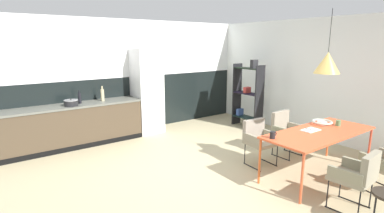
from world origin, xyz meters
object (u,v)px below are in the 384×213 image
object	(u,v)px
mug_tall_blue	(338,123)
armchair_by_stool	(359,173)
mug_wide_latte	(273,135)
fruit_bowl	(322,122)
bottle_spice_small	(102,95)
cooking_pot	(71,103)
dining_table	(319,134)
open_book	(311,130)
pendant_lamp_over_table_near	(327,63)
armchair_far_side	(258,136)
armchair_head_of_table	(285,128)
bottle_oil_tall	(80,98)
open_shelf_unit	(248,94)
refrigerator_column	(147,91)

from	to	relation	value
mug_tall_blue	armchair_by_stool	bearing A→B (deg)	-141.56
mug_wide_latte	mug_tall_blue	world-z (taller)	mug_wide_latte
fruit_bowl	mug_tall_blue	world-z (taller)	mug_tall_blue
bottle_spice_small	cooking_pot	bearing A→B (deg)	-169.07
dining_table	mug_tall_blue	xyz separation A→B (m)	(0.56, 0.00, 0.09)
open_book	fruit_bowl	bearing A→B (deg)	10.66
open_book	pendant_lamp_over_table_near	bearing A→B (deg)	-67.46
armchair_far_side	open_book	xyz separation A→B (m)	(0.35, -0.77, 0.24)
armchair_head_of_table	fruit_bowl	world-z (taller)	armchair_head_of_table
bottle_spice_small	fruit_bowl	bearing A→B (deg)	-54.37
armchair_far_side	armchair_head_of_table	bearing A→B (deg)	-175.26
mug_wide_latte	pendant_lamp_over_table_near	xyz separation A→B (m)	(0.88, -0.23, 1.02)
bottle_oil_tall	open_shelf_unit	world-z (taller)	open_shelf_unit
cooking_pot	mug_tall_blue	bearing A→B (deg)	-47.16
mug_wide_latte	bottle_spice_small	distance (m)	3.80
armchair_by_stool	open_book	size ratio (longest dim) A/B	2.62
refrigerator_column	armchair_far_side	world-z (taller)	refrigerator_column
dining_table	armchair_head_of_table	bearing A→B (deg)	68.65
open_book	bottle_oil_tall	world-z (taller)	bottle_oil_tall
open_book	armchair_by_stool	bearing A→B (deg)	-115.70
open_book	bottle_spice_small	size ratio (longest dim) A/B	0.94
dining_table	refrigerator_column	bearing A→B (deg)	105.87
armchair_by_stool	cooking_pot	size ratio (longest dim) A/B	2.93
armchair_far_side	cooking_pot	distance (m)	3.71
refrigerator_column	open_book	distance (m)	3.80
dining_table	mug_wide_latte	bearing A→B (deg)	166.13
mug_wide_latte	pendant_lamp_over_table_near	distance (m)	1.37
armchair_by_stool	pendant_lamp_over_table_near	xyz separation A→B (m)	(0.53, 0.85, 1.30)
armchair_far_side	open_shelf_unit	distance (m)	2.39
fruit_bowl	open_shelf_unit	size ratio (longest dim) A/B	0.19
open_book	open_shelf_unit	xyz separation A→B (m)	(1.22, 2.54, 0.11)
armchair_head_of_table	armchair_far_side	bearing A→B (deg)	-0.67
mug_tall_blue	cooking_pot	world-z (taller)	cooking_pot
bottle_oil_tall	bottle_spice_small	size ratio (longest dim) A/B	0.86
fruit_bowl	bottle_oil_tall	distance (m)	4.71
bottle_spice_small	dining_table	bearing A→B (deg)	-60.55
fruit_bowl	bottle_oil_tall	xyz separation A→B (m)	(-3.04, 3.59, 0.21)
bottle_oil_tall	open_shelf_unit	xyz separation A→B (m)	(3.79, -1.15, -0.14)
armchair_head_of_table	mug_tall_blue	xyz separation A→B (m)	(0.21, -0.90, 0.27)
armchair_by_stool	fruit_bowl	world-z (taller)	fruit_bowl
open_shelf_unit	armchair_head_of_table	bearing A→B (deg)	-24.84
refrigerator_column	armchair_head_of_table	bearing A→B (deg)	-63.60
dining_table	pendant_lamp_over_table_near	distance (m)	1.12
armchair_far_side	bottle_spice_small	distance (m)	3.42
armchair_head_of_table	armchair_by_stool	bearing A→B (deg)	61.62
armchair_by_stool	bottle_oil_tall	bearing A→B (deg)	108.70
open_shelf_unit	armchair_by_stool	bearing A→B (deg)	-25.73
cooking_pot	bottle_oil_tall	world-z (taller)	bottle_oil_tall
fruit_bowl	open_shelf_unit	world-z (taller)	open_shelf_unit
mug_tall_blue	bottle_spice_small	size ratio (longest dim) A/B	0.39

